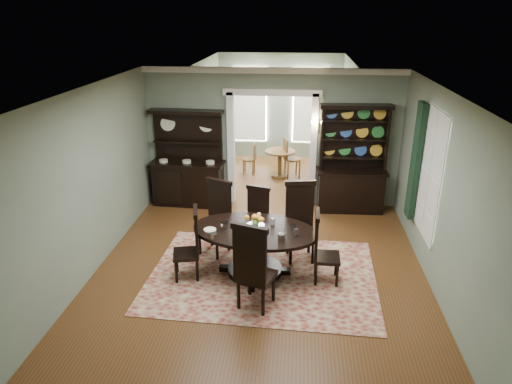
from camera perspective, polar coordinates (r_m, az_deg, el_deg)
room at (r=7.14m, az=0.51°, el=1.21°), size 5.51×6.01×3.01m
parlor at (r=12.43m, az=2.77°, el=9.80°), size 3.51×3.50×3.01m
doorway_trim at (r=9.95m, az=2.03°, el=7.38°), size 2.08×0.25×2.57m
right_window at (r=8.22m, az=20.15°, el=2.81°), size 0.15×1.47×2.12m
wall_sconce at (r=9.73m, az=7.65°, el=8.52°), size 0.27×0.21×0.21m
rug at (r=7.68m, az=0.83°, el=-10.32°), size 3.77×2.83×0.01m
dining_table at (r=7.47m, az=-0.15°, el=-6.37°), size 2.21×2.15×0.81m
centerpiece at (r=7.37m, az=-0.09°, el=-4.00°), size 1.54×0.99×0.25m
chair_far_left at (r=8.13m, az=-4.88°, el=-2.86°), size 0.65×0.63×1.34m
chair_far_mid at (r=8.28m, az=0.08°, el=-3.02°), size 0.53×0.52×1.17m
chair_far_right at (r=7.95m, az=5.52°, el=-3.29°), size 0.59×0.56×1.39m
chair_end_left at (r=7.41m, az=-8.03°, el=-6.24°), size 0.51×0.53×1.21m
chair_end_right at (r=7.31m, az=8.14°, el=-6.67°), size 0.43×0.46×1.20m
chair_near at (r=6.50m, az=-0.41°, el=-9.18°), size 0.65×0.63×1.41m
sideboard at (r=10.24m, az=-8.47°, el=2.45°), size 1.63×0.64×2.12m
welsh_dresser at (r=9.98m, az=11.83°, el=2.29°), size 1.50×0.59×2.31m
parlor_table at (r=11.90m, az=2.99°, el=4.02°), size 0.78×0.78×0.72m
parlor_chair_left at (r=12.12m, az=-0.60°, el=4.33°), size 0.36×0.36×0.85m
parlor_chair_right at (r=11.87m, az=4.24°, el=4.41°), size 0.48×0.47×1.05m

